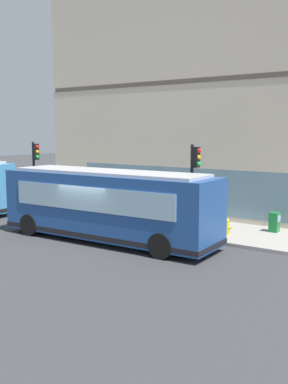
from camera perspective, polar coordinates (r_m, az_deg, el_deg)
The scene contains 10 objects.
ground at distance 19.66m, azimuth -6.26°, elevation -6.31°, with size 120.00×120.00×0.00m, color #38383A.
sidewalk_curb at distance 23.26m, azimuth 1.31°, elevation -3.88°, with size 4.11×40.00×0.15m, color #9E9991.
building_corner at distance 27.35m, azimuth 7.53°, elevation 11.67°, with size 6.37×18.38×13.35m.
city_bus_nearside at distance 19.54m, azimuth -4.69°, elevation -1.72°, with size 2.83×10.11×3.07m.
traffic_light_near_corner at distance 19.85m, azimuth 6.39°, elevation 2.47°, with size 0.32×0.49×4.02m.
traffic_light_down_block at distance 26.32m, azimuth -13.60°, elevation 3.54°, with size 0.32×0.49×3.99m.
fire_hydrant at distance 20.48m, azimuth 10.43°, elevation -4.35°, with size 0.35×0.35×0.74m.
pedestrian_walking_along_curb at distance 26.22m, azimuth -7.81°, elevation -0.43°, with size 0.32×0.32×1.61m.
pedestrian_by_light_pole at distance 24.79m, azimuth -4.00°, elevation -0.86°, with size 0.32×0.32×1.60m.
newspaper_vending_box at distance 21.57m, azimuth 16.16°, elevation -3.67°, with size 0.44×0.42×0.90m.
Camera 1 is at (-14.34, -12.58, 4.75)m, focal length 42.18 mm.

